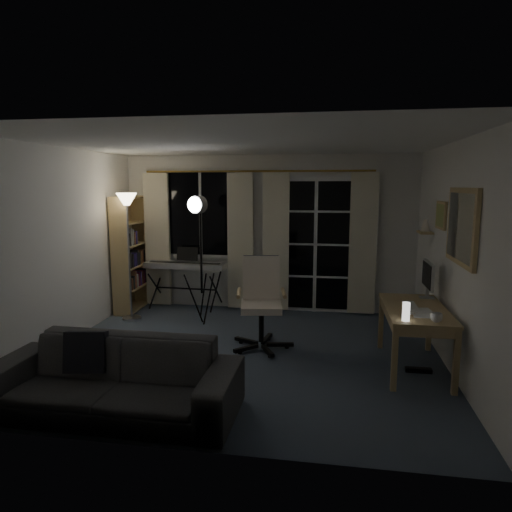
{
  "coord_description": "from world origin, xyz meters",
  "views": [
    {
      "loc": [
        0.99,
        -4.99,
        1.95
      ],
      "look_at": [
        0.1,
        0.35,
        1.1
      ],
      "focal_mm": 32.0,
      "sensor_mm": 36.0,
      "label": 1
    }
  ],
  "objects_px": {
    "keyboard_piano": "(185,266)",
    "monitor": "(428,276)",
    "torchiere_lamp": "(127,218)",
    "mug": "(436,316)",
    "office_chair": "(261,294)",
    "bookshelf": "(128,257)",
    "desk": "(415,315)",
    "studio_light": "(198,219)",
    "sofa": "(113,366)"
  },
  "relations": [
    {
      "from": "bookshelf",
      "to": "sofa",
      "type": "bearing_deg",
      "value": -70.19
    },
    {
      "from": "keyboard_piano",
      "to": "studio_light",
      "type": "bearing_deg",
      "value": -53.51
    },
    {
      "from": "keyboard_piano",
      "to": "monitor",
      "type": "bearing_deg",
      "value": -20.21
    },
    {
      "from": "torchiere_lamp",
      "to": "sofa",
      "type": "relative_size",
      "value": 0.86
    },
    {
      "from": "mug",
      "to": "sofa",
      "type": "height_order",
      "value": "sofa"
    },
    {
      "from": "keyboard_piano",
      "to": "studio_light",
      "type": "relative_size",
      "value": 0.7
    },
    {
      "from": "bookshelf",
      "to": "desk",
      "type": "distance_m",
      "value": 4.36
    },
    {
      "from": "torchiere_lamp",
      "to": "sofa",
      "type": "bearing_deg",
      "value": -68.27
    },
    {
      "from": "monitor",
      "to": "mug",
      "type": "bearing_deg",
      "value": -96.08
    },
    {
      "from": "bookshelf",
      "to": "monitor",
      "type": "relative_size",
      "value": 3.68
    },
    {
      "from": "torchiere_lamp",
      "to": "keyboard_piano",
      "type": "xyz_separation_m",
      "value": [
        0.64,
        0.6,
        -0.78
      ]
    },
    {
      "from": "bookshelf",
      "to": "torchiere_lamp",
      "type": "bearing_deg",
      "value": -66.32
    },
    {
      "from": "torchiere_lamp",
      "to": "office_chair",
      "type": "distance_m",
      "value": 2.33
    },
    {
      "from": "torchiere_lamp",
      "to": "office_chair",
      "type": "bearing_deg",
      "value": -20.44
    },
    {
      "from": "desk",
      "to": "sofa",
      "type": "distance_m",
      "value": 3.06
    },
    {
      "from": "desk",
      "to": "sofa",
      "type": "relative_size",
      "value": 0.59
    },
    {
      "from": "office_chair",
      "to": "sofa",
      "type": "xyz_separation_m",
      "value": [
        -0.99,
        -1.88,
        -0.22
      ]
    },
    {
      "from": "studio_light",
      "to": "office_chair",
      "type": "distance_m",
      "value": 1.53
    },
    {
      "from": "bookshelf",
      "to": "mug",
      "type": "distance_m",
      "value": 4.66
    },
    {
      "from": "monitor",
      "to": "office_chair",
      "type": "bearing_deg",
      "value": 179.53
    },
    {
      "from": "studio_light",
      "to": "bookshelf",
      "type": "bearing_deg",
      "value": -177.94
    },
    {
      "from": "bookshelf",
      "to": "studio_light",
      "type": "relative_size",
      "value": 0.97
    },
    {
      "from": "torchiere_lamp",
      "to": "mug",
      "type": "bearing_deg",
      "value": -24.01
    },
    {
      "from": "keyboard_piano",
      "to": "monitor",
      "type": "height_order",
      "value": "monitor"
    },
    {
      "from": "studio_light",
      "to": "office_chair",
      "type": "relative_size",
      "value": 1.68
    },
    {
      "from": "office_chair",
      "to": "monitor",
      "type": "height_order",
      "value": "office_chair"
    },
    {
      "from": "keyboard_piano",
      "to": "office_chair",
      "type": "distance_m",
      "value": 1.96
    },
    {
      "from": "office_chair",
      "to": "monitor",
      "type": "xyz_separation_m",
      "value": [
        1.91,
        -0.01,
        0.28
      ]
    },
    {
      "from": "studio_light",
      "to": "desk",
      "type": "bearing_deg",
      "value": -2.52
    },
    {
      "from": "monitor",
      "to": "studio_light",
      "type": "bearing_deg",
      "value": 164.51
    },
    {
      "from": "torchiere_lamp",
      "to": "keyboard_piano",
      "type": "distance_m",
      "value": 1.18
    },
    {
      "from": "studio_light",
      "to": "torchiere_lamp",
      "type": "bearing_deg",
      "value": -156.42
    },
    {
      "from": "office_chair",
      "to": "mug",
      "type": "height_order",
      "value": "office_chair"
    },
    {
      "from": "torchiere_lamp",
      "to": "office_chair",
      "type": "relative_size",
      "value": 1.68
    },
    {
      "from": "studio_light",
      "to": "desk",
      "type": "height_order",
      "value": "studio_light"
    },
    {
      "from": "studio_light",
      "to": "sofa",
      "type": "bearing_deg",
      "value": -67.52
    },
    {
      "from": "office_chair",
      "to": "mug",
      "type": "xyz_separation_m",
      "value": [
        1.82,
        -0.96,
        0.08
      ]
    },
    {
      "from": "studio_light",
      "to": "mug",
      "type": "bearing_deg",
      "value": -9.66
    },
    {
      "from": "desk",
      "to": "monitor",
      "type": "distance_m",
      "value": 0.6
    },
    {
      "from": "torchiere_lamp",
      "to": "monitor",
      "type": "distance_m",
      "value": 4.07
    },
    {
      "from": "sofa",
      "to": "mug",
      "type": "bearing_deg",
      "value": 18.6
    },
    {
      "from": "torchiere_lamp",
      "to": "desk",
      "type": "xyz_separation_m",
      "value": [
        3.76,
        -1.22,
        -0.89
      ]
    },
    {
      "from": "bookshelf",
      "to": "desk",
      "type": "relative_size",
      "value": 1.42
    },
    {
      "from": "monitor",
      "to": "mug",
      "type": "distance_m",
      "value": 0.98
    },
    {
      "from": "studio_light",
      "to": "sofa",
      "type": "relative_size",
      "value": 0.86
    },
    {
      "from": "monitor",
      "to": "bookshelf",
      "type": "bearing_deg",
      "value": 163.04
    },
    {
      "from": "bookshelf",
      "to": "office_chair",
      "type": "height_order",
      "value": "bookshelf"
    },
    {
      "from": "studio_light",
      "to": "desk",
      "type": "relative_size",
      "value": 1.47
    },
    {
      "from": "torchiere_lamp",
      "to": "mug",
      "type": "relative_size",
      "value": 16.7
    },
    {
      "from": "torchiere_lamp",
      "to": "studio_light",
      "type": "distance_m",
      "value": 1.03
    }
  ]
}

